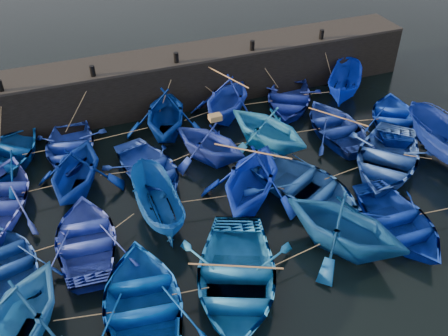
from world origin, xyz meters
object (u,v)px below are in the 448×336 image
object	(u,v)px
boat_0	(0,159)
boat_20	(16,318)
boat_8	(149,169)
boat_13	(7,261)
wooden_crate	(215,117)

from	to	relation	value
boat_0	boat_20	size ratio (longest dim) A/B	1.24
boat_8	boat_20	bearing A→B (deg)	-143.75
boat_0	boat_13	xyz separation A→B (m)	(0.04, -6.13, -0.13)
boat_8	boat_13	size ratio (longest dim) A/B	1.07
boat_13	boat_20	distance (m)	3.21
boat_13	boat_20	world-z (taller)	boat_20
wooden_crate	boat_8	bearing A→B (deg)	-174.67
boat_0	wooden_crate	size ratio (longest dim) A/B	10.19
boat_0	boat_13	size ratio (longest dim) A/B	1.30
boat_13	boat_20	bearing A→B (deg)	83.71
boat_8	wooden_crate	size ratio (longest dim) A/B	8.41
boat_13	boat_20	xyz separation A→B (m)	(0.32, -3.11, 0.71)
boat_20	wooden_crate	size ratio (longest dim) A/B	8.25
wooden_crate	boat_20	bearing A→B (deg)	-141.89
boat_13	boat_0	bearing A→B (deg)	-101.69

